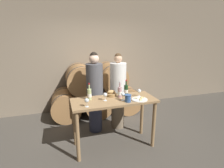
# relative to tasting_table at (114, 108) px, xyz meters

# --- Properties ---
(ground_plane) EXTENTS (10.00, 10.00, 0.00)m
(ground_plane) POSITION_rel_tasting_table_xyz_m (0.00, 0.00, -0.77)
(ground_plane) COLOR #4C473F
(stone_wall_back) EXTENTS (10.00, 0.12, 3.20)m
(stone_wall_back) POSITION_rel_tasting_table_xyz_m (0.00, 2.01, 0.83)
(stone_wall_back) COLOR gray
(stone_wall_back) RESTS_ON ground_plane
(barrel_stack) EXTENTS (2.28, 0.83, 1.34)m
(barrel_stack) POSITION_rel_tasting_table_xyz_m (-0.00, 1.48, -0.17)
(barrel_stack) COLOR #9E7042
(barrel_stack) RESTS_ON ground_plane
(tasting_table) EXTENTS (1.49, 0.59, 0.92)m
(tasting_table) POSITION_rel_tasting_table_xyz_m (0.00, 0.00, 0.00)
(tasting_table) COLOR #99754C
(tasting_table) RESTS_ON ground_plane
(person_left) EXTENTS (0.34, 0.34, 1.70)m
(person_left) POSITION_rel_tasting_table_xyz_m (-0.21, 0.65, 0.10)
(person_left) COLOR #2D334C
(person_left) RESTS_ON ground_plane
(person_right) EXTENTS (0.34, 0.34, 1.66)m
(person_right) POSITION_rel_tasting_table_xyz_m (0.30, 0.65, 0.07)
(person_right) COLOR #756651
(person_right) RESTS_ON ground_plane
(wine_bottle_red) EXTENTS (0.08, 0.08, 0.30)m
(wine_bottle_red) POSITION_rel_tasting_table_xyz_m (0.28, 0.15, 0.25)
(wine_bottle_red) COLOR #193819
(wine_bottle_red) RESTS_ON tasting_table
(wine_bottle_white) EXTENTS (0.08, 0.08, 0.30)m
(wine_bottle_white) POSITION_rel_tasting_table_xyz_m (-0.41, 0.12, 0.25)
(wine_bottle_white) COLOR #ADBC7F
(wine_bottle_white) RESTS_ON tasting_table
(wine_bottle_rose) EXTENTS (0.08, 0.08, 0.30)m
(wine_bottle_rose) POSITION_rel_tasting_table_xyz_m (0.13, 0.07, 0.25)
(wine_bottle_rose) COLOR #BC8E93
(wine_bottle_rose) RESTS_ON tasting_table
(blue_crock) EXTENTS (0.11, 0.11, 0.13)m
(blue_crock) POSITION_rel_tasting_table_xyz_m (0.19, -0.18, 0.22)
(blue_crock) COLOR #335693
(blue_crock) RESTS_ON tasting_table
(bread_basket) EXTENTS (0.19, 0.19, 0.11)m
(bread_basket) POSITION_rel_tasting_table_xyz_m (0.01, 0.19, 0.20)
(bread_basket) COLOR olive
(bread_basket) RESTS_ON tasting_table
(cheese_plate) EXTENTS (0.28, 0.28, 0.04)m
(cheese_plate) POSITION_rel_tasting_table_xyz_m (0.42, -0.15, 0.16)
(cheese_plate) COLOR white
(cheese_plate) RESTS_ON tasting_table
(wine_glass_far_left) EXTENTS (0.07, 0.07, 0.14)m
(wine_glass_far_left) POSITION_rel_tasting_table_xyz_m (-0.51, -0.19, 0.25)
(wine_glass_far_left) COLOR white
(wine_glass_far_left) RESTS_ON tasting_table
(wine_glass_left) EXTENTS (0.07, 0.07, 0.14)m
(wine_glass_left) POSITION_rel_tasting_table_xyz_m (-0.16, -0.01, 0.25)
(wine_glass_left) COLOR white
(wine_glass_left) RESTS_ON tasting_table
(wine_glass_center) EXTENTS (0.07, 0.07, 0.14)m
(wine_glass_center) POSITION_rel_tasting_table_xyz_m (0.14, -0.08, 0.25)
(wine_glass_center) COLOR white
(wine_glass_center) RESTS_ON tasting_table
(wine_glass_right) EXTENTS (0.07, 0.07, 0.14)m
(wine_glass_right) POSITION_rel_tasting_table_xyz_m (0.49, 0.02, 0.25)
(wine_glass_right) COLOR white
(wine_glass_right) RESTS_ON tasting_table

